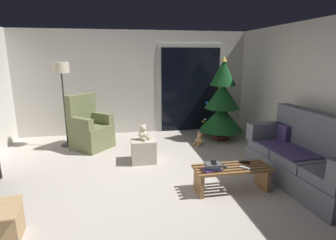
{
  "coord_description": "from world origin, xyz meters",
  "views": [
    {
      "loc": [
        -0.39,
        -3.63,
        1.92
      ],
      "look_at": [
        0.4,
        0.7,
        0.85
      ],
      "focal_mm": 28.64,
      "sensor_mm": 36.0,
      "label": 1
    }
  ],
  "objects_px": {
    "remote_silver": "(245,168)",
    "teddy_bear_honey_by_tree": "(199,140)",
    "remote_graphite": "(222,165)",
    "cell_phone": "(214,163)",
    "coffee_table": "(232,174)",
    "book_stack": "(213,167)",
    "armchair": "(90,129)",
    "teddy_bear_cream": "(144,133)",
    "ottoman": "(144,150)",
    "christmas_tree": "(222,104)",
    "remote_black": "(244,162)",
    "couch": "(306,160)",
    "floor_lamp": "(62,76)"
  },
  "relations": [
    {
      "from": "remote_silver",
      "to": "teddy_bear_honey_by_tree",
      "type": "bearing_deg",
      "value": 46.66
    },
    {
      "from": "remote_graphite",
      "to": "cell_phone",
      "type": "bearing_deg",
      "value": -179.66
    },
    {
      "from": "coffee_table",
      "to": "book_stack",
      "type": "distance_m",
      "value": 0.36
    },
    {
      "from": "armchair",
      "to": "teddy_bear_cream",
      "type": "relative_size",
      "value": 3.96
    },
    {
      "from": "teddy_bear_honey_by_tree",
      "to": "cell_phone",
      "type": "bearing_deg",
      "value": -101.72
    },
    {
      "from": "remote_graphite",
      "to": "teddy_bear_cream",
      "type": "distance_m",
      "value": 1.62
    },
    {
      "from": "coffee_table",
      "to": "remote_silver",
      "type": "height_order",
      "value": "remote_silver"
    },
    {
      "from": "remote_silver",
      "to": "ottoman",
      "type": "relative_size",
      "value": 0.35
    },
    {
      "from": "cell_phone",
      "to": "teddy_bear_cream",
      "type": "distance_m",
      "value": 1.6
    },
    {
      "from": "remote_silver",
      "to": "remote_graphite",
      "type": "xyz_separation_m",
      "value": [
        -0.29,
        0.14,
        0.0
      ]
    },
    {
      "from": "cell_phone",
      "to": "teddy_bear_honey_by_tree",
      "type": "xyz_separation_m",
      "value": [
        0.43,
        2.06,
        -0.35
      ]
    },
    {
      "from": "christmas_tree",
      "to": "armchair",
      "type": "bearing_deg",
      "value": -178.79
    },
    {
      "from": "remote_black",
      "to": "remote_silver",
      "type": "bearing_deg",
      "value": -2.65
    },
    {
      "from": "armchair",
      "to": "book_stack",
      "type": "bearing_deg",
      "value": -51.32
    },
    {
      "from": "coffee_table",
      "to": "remote_graphite",
      "type": "relative_size",
      "value": 7.05
    },
    {
      "from": "ottoman",
      "to": "teddy_bear_cream",
      "type": "distance_m",
      "value": 0.33
    },
    {
      "from": "couch",
      "to": "floor_lamp",
      "type": "bearing_deg",
      "value": 146.56
    },
    {
      "from": "couch",
      "to": "armchair",
      "type": "relative_size",
      "value": 1.76
    },
    {
      "from": "book_stack",
      "to": "teddy_bear_cream",
      "type": "xyz_separation_m",
      "value": [
        -0.83,
        1.37,
        0.13
      ]
    },
    {
      "from": "remote_graphite",
      "to": "teddy_bear_honey_by_tree",
      "type": "xyz_separation_m",
      "value": [
        0.27,
        1.96,
        -0.25
      ]
    },
    {
      "from": "floor_lamp",
      "to": "remote_black",
      "type": "bearing_deg",
      "value": -39.46
    },
    {
      "from": "couch",
      "to": "teddy_bear_honey_by_tree",
      "type": "bearing_deg",
      "value": 116.74
    },
    {
      "from": "remote_silver",
      "to": "christmas_tree",
      "type": "relative_size",
      "value": 0.08
    },
    {
      "from": "remote_black",
      "to": "teddy_bear_cream",
      "type": "distance_m",
      "value": 1.84
    },
    {
      "from": "christmas_tree",
      "to": "teddy_bear_honey_by_tree",
      "type": "xyz_separation_m",
      "value": [
        -0.62,
        -0.34,
        -0.72
      ]
    },
    {
      "from": "couch",
      "to": "armchair",
      "type": "xyz_separation_m",
      "value": [
        -3.35,
        2.32,
        0.0
      ]
    },
    {
      "from": "couch",
      "to": "remote_graphite",
      "type": "distance_m",
      "value": 1.3
    },
    {
      "from": "teddy_bear_cream",
      "to": "floor_lamp",
      "type": "bearing_deg",
      "value": 142.24
    },
    {
      "from": "cell_phone",
      "to": "teddy_bear_cream",
      "type": "xyz_separation_m",
      "value": [
        -0.85,
        1.36,
        0.08
      ]
    },
    {
      "from": "remote_graphite",
      "to": "teddy_bear_honey_by_tree",
      "type": "height_order",
      "value": "remote_graphite"
    },
    {
      "from": "remote_black",
      "to": "armchair",
      "type": "distance_m",
      "value": 3.27
    },
    {
      "from": "book_stack",
      "to": "armchair",
      "type": "relative_size",
      "value": 0.25
    },
    {
      "from": "remote_black",
      "to": "ottoman",
      "type": "height_order",
      "value": "ottoman"
    },
    {
      "from": "floor_lamp",
      "to": "teddy_bear_honey_by_tree",
      "type": "xyz_separation_m",
      "value": [
        2.83,
        -0.5,
        -1.38
      ]
    },
    {
      "from": "teddy_bear_cream",
      "to": "teddy_bear_honey_by_tree",
      "type": "relative_size",
      "value": 1.0
    },
    {
      "from": "cell_phone",
      "to": "book_stack",
      "type": "bearing_deg",
      "value": -142.5
    },
    {
      "from": "book_stack",
      "to": "teddy_bear_cream",
      "type": "relative_size",
      "value": 0.99
    },
    {
      "from": "couch",
      "to": "teddy_bear_honey_by_tree",
      "type": "height_order",
      "value": "couch"
    },
    {
      "from": "cell_phone",
      "to": "armchair",
      "type": "height_order",
      "value": "armchair"
    },
    {
      "from": "ottoman",
      "to": "teddy_bear_honey_by_tree",
      "type": "bearing_deg",
      "value": 28.4
    },
    {
      "from": "armchair",
      "to": "ottoman",
      "type": "height_order",
      "value": "armchair"
    },
    {
      "from": "remote_black",
      "to": "cell_phone",
      "type": "distance_m",
      "value": 0.56
    },
    {
      "from": "christmas_tree",
      "to": "floor_lamp",
      "type": "xyz_separation_m",
      "value": [
        -3.45,
        0.17,
        0.66
      ]
    },
    {
      "from": "cell_phone",
      "to": "floor_lamp",
      "type": "relative_size",
      "value": 0.08
    },
    {
      "from": "book_stack",
      "to": "remote_graphite",
      "type": "bearing_deg",
      "value": 30.39
    },
    {
      "from": "remote_black",
      "to": "book_stack",
      "type": "bearing_deg",
      "value": -54.93
    },
    {
      "from": "remote_black",
      "to": "christmas_tree",
      "type": "distance_m",
      "value": 2.36
    },
    {
      "from": "couch",
      "to": "floor_lamp",
      "type": "height_order",
      "value": "floor_lamp"
    },
    {
      "from": "couch",
      "to": "teddy_bear_honey_by_tree",
      "type": "relative_size",
      "value": 6.98
    },
    {
      "from": "floor_lamp",
      "to": "teddy_bear_cream",
      "type": "xyz_separation_m",
      "value": [
        1.55,
        -1.2,
        -0.96
      ]
    }
  ]
}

